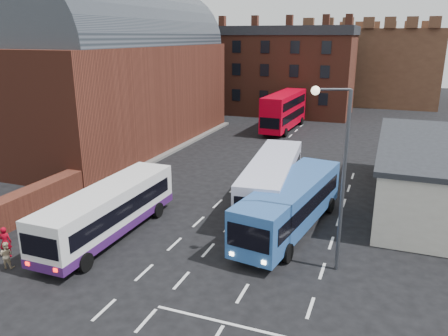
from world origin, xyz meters
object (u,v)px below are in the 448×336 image
(bus_white_inbound, at_px, (272,179))
(street_lamp, at_px, (338,164))
(bus_white_outbound, at_px, (109,208))
(pedestrian_red, at_px, (5,242))
(pedestrian_beige, at_px, (6,255))
(bus_red_double, at_px, (284,111))
(bus_blue, at_px, (291,203))

(bus_white_inbound, distance_m, street_lamp, 9.36)
(bus_white_outbound, relative_size, street_lamp, 1.19)
(bus_white_inbound, distance_m, pedestrian_red, 16.09)
(pedestrian_red, distance_m, pedestrian_beige, 1.23)
(street_lamp, bearing_deg, bus_red_double, 107.42)
(bus_white_inbound, relative_size, street_lamp, 1.33)
(bus_red_double, bearing_deg, bus_blue, 106.79)
(bus_red_double, distance_m, pedestrian_beige, 37.20)
(bus_blue, bearing_deg, street_lamp, 136.66)
(bus_white_inbound, xyz_separation_m, street_lamp, (4.88, -7.19, 3.48))
(bus_red_double, bearing_deg, street_lamp, 109.99)
(bus_red_double, bearing_deg, pedestrian_red, 83.31)
(pedestrian_red, bearing_deg, bus_white_inbound, -159.26)
(bus_white_outbound, relative_size, pedestrian_beige, 7.71)
(bus_white_outbound, xyz_separation_m, pedestrian_red, (-3.54, -3.98, -0.86))
(bus_blue, distance_m, pedestrian_beige, 15.08)
(bus_red_double, bearing_deg, bus_white_outbound, 88.40)
(bus_white_inbound, relative_size, bus_red_double, 1.05)
(bus_blue, distance_m, bus_red_double, 28.66)
(bus_white_outbound, xyz_separation_m, street_lamp, (12.18, 0.68, 3.65))
(bus_white_outbound, xyz_separation_m, bus_blue, (9.37, 4.26, 0.08))
(bus_white_inbound, bearing_deg, bus_blue, 114.30)
(bus_white_inbound, height_order, bus_red_double, bus_red_double)
(bus_white_inbound, height_order, pedestrian_beige, bus_white_inbound)
(bus_blue, height_order, pedestrian_beige, bus_blue)
(bus_blue, relative_size, street_lamp, 1.27)
(pedestrian_beige, bearing_deg, bus_blue, -157.43)
(bus_white_inbound, xyz_separation_m, pedestrian_beige, (-9.93, -12.66, -1.18))
(bus_white_inbound, height_order, pedestrian_red, bus_white_inbound)
(bus_white_outbound, height_order, pedestrian_red, bus_white_outbound)
(bus_red_double, relative_size, pedestrian_beige, 8.23)
(bus_white_inbound, bearing_deg, pedestrian_red, 41.91)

